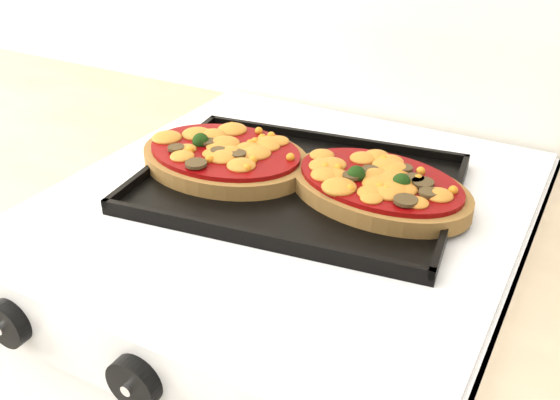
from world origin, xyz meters
The scene contains 6 objects.
control_panel centered at (0.00, 1.39, 0.85)m, with size 0.60×0.02×0.09m, color white.
knob_left centered at (-0.17, 1.37, 0.85)m, with size 0.06×0.06×0.02m, color black.
knob_center centered at (0.00, 1.37, 0.85)m, with size 0.06×0.06×0.02m, color black.
baking_tray centered at (0.01, 1.70, 0.92)m, with size 0.41×0.30×0.02m, color black.
pizza_left centered at (-0.11, 1.70, 0.94)m, with size 0.25×0.18×0.04m, color brown, non-canonical shape.
pizza_right centered at (0.11, 1.72, 0.94)m, with size 0.25×0.17×0.04m, color brown, non-canonical shape.
Camera 1 is at (0.34, 1.05, 1.31)m, focal length 40.00 mm.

